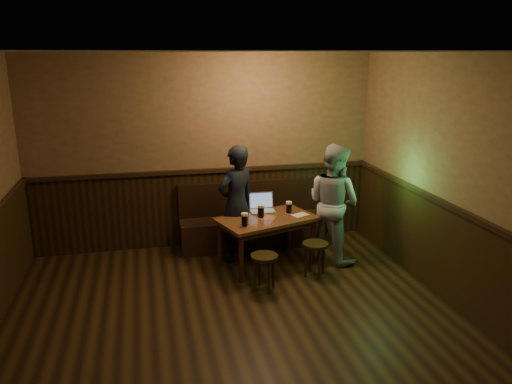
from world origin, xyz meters
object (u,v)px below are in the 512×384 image
at_px(pint_right, 289,207).
at_px(person_grey, 333,203).
at_px(stool_right, 315,250).
at_px(pint_mid, 261,211).
at_px(stool_left, 264,262).
at_px(person_suit, 236,204).
at_px(pub_table, 267,224).
at_px(bench, 254,225).
at_px(laptop, 262,206).
at_px(pint_left, 245,220).

xyz_separation_m(pint_right, person_grey, (0.60, -0.11, 0.06)).
height_order(stool_right, pint_mid, pint_mid).
height_order(stool_left, person_suit, person_suit).
relative_size(pub_table, person_grey, 0.87).
bearing_deg(pub_table, stool_right, -60.29).
height_order(pint_right, person_suit, person_suit).
bearing_deg(pub_table, stool_left, -124.49).
relative_size(pub_table, stool_left, 3.17).
height_order(bench, pub_table, bench).
relative_size(pint_mid, person_suit, 0.11).
xyz_separation_m(pub_table, laptop, (0.01, 0.32, 0.15)).
bearing_deg(stool_left, person_suit, 98.70).
relative_size(pint_left, person_grey, 0.11).
distance_m(stool_left, pint_mid, 0.85).
relative_size(stool_left, pint_mid, 2.52).
bearing_deg(pint_right, pint_left, -151.14).
distance_m(pint_left, pint_right, 0.79).
height_order(bench, stool_left, bench).
relative_size(pub_table, pint_right, 8.45).
relative_size(pint_mid, laptop, 0.51).
bearing_deg(bench, stool_right, -66.98).
height_order(pint_mid, laptop, laptop).
relative_size(pint_left, person_suit, 0.11).
distance_m(stool_left, laptop, 1.11).
bearing_deg(pub_table, pint_mid, 140.88).
xyz_separation_m(stool_left, person_suit, (-0.15, 0.98, 0.45)).
relative_size(stool_left, laptop, 1.29).
relative_size(pub_table, stool_right, 3.17).
xyz_separation_m(bench, stool_left, (-0.21, -1.46, 0.05)).
distance_m(pub_table, pint_mid, 0.19).
distance_m(stool_right, person_suit, 1.24).
bearing_deg(person_grey, person_suit, 48.08).
bearing_deg(laptop, person_suit, -172.98).
height_order(stool_right, person_grey, person_grey).
distance_m(stool_left, pint_left, 0.61).
distance_m(pint_mid, pint_right, 0.42).
xyz_separation_m(bench, pint_right, (0.34, -0.64, 0.45)).
bearing_deg(stool_left, pint_left, 108.64).
distance_m(pint_right, person_suit, 0.72).
height_order(pub_table, pint_mid, pint_mid).
relative_size(bench, pint_right, 13.08).
bearing_deg(stool_left, pint_mid, 79.66).
bearing_deg(person_grey, pub_table, 60.17).
height_order(pub_table, pint_left, pint_left).
xyz_separation_m(bench, pint_mid, (-0.07, -0.73, 0.45)).
bearing_deg(stool_left, person_grey, 31.74).
distance_m(stool_right, pint_left, 0.99).
height_order(bench, person_suit, person_suit).
bearing_deg(person_grey, stool_right, 108.91).
bearing_deg(stool_right, pint_left, 166.65).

